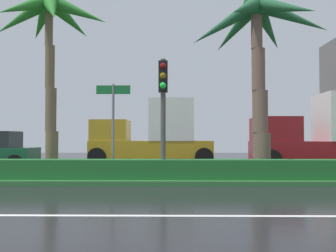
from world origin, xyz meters
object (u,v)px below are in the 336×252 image
object	(u,v)px
palm_tree_centre	(258,35)
box_truck_following	(324,135)
traffic_signal_median_right	(163,96)
box_truck_lead	(153,135)
palm_tree_centre_left	(49,24)
street_name_sign	(113,117)

from	to	relation	value
palm_tree_centre	box_truck_following	size ratio (longest dim) A/B	0.99
traffic_signal_median_right	box_truck_lead	distance (m)	8.43
palm_tree_centre_left	traffic_signal_median_right	bearing A→B (deg)	-17.23
box_truck_lead	box_truck_following	size ratio (longest dim) A/B	1.00
street_name_sign	traffic_signal_median_right	bearing A→B (deg)	-14.90
palm_tree_centre	box_truck_lead	xyz separation A→B (m)	(-3.98, 7.14, -3.39)
palm_tree_centre_left	traffic_signal_median_right	distance (m)	4.97
palm_tree_centre	box_truck_following	bearing A→B (deg)	47.86
traffic_signal_median_right	street_name_sign	xyz separation A→B (m)	(-1.62, 0.43, -0.63)
palm_tree_centre	traffic_signal_median_right	distance (m)	4.09
palm_tree_centre_left	street_name_sign	bearing A→B (deg)	-18.78
palm_tree_centre	traffic_signal_median_right	size ratio (longest dim) A/B	1.70
palm_tree_centre	box_truck_lead	distance (m)	8.85
traffic_signal_median_right	box_truck_lead	xyz separation A→B (m)	(-0.76, 8.31, -1.17)
palm_tree_centre_left	palm_tree_centre	bearing A→B (deg)	-0.63
traffic_signal_median_right	street_name_sign	size ratio (longest dim) A/B	1.24
palm_tree_centre_left	street_name_sign	distance (m)	4.15
street_name_sign	palm_tree_centre	bearing A→B (deg)	8.62
traffic_signal_median_right	box_truck_lead	size ratio (longest dim) A/B	0.58
traffic_signal_median_right	box_truck_following	world-z (taller)	traffic_signal_median_right
palm_tree_centre	palm_tree_centre_left	bearing A→B (deg)	179.37
traffic_signal_median_right	palm_tree_centre_left	bearing A→B (deg)	162.77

